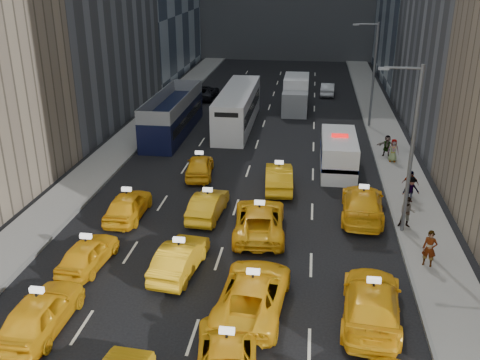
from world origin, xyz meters
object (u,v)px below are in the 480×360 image
(nypd_van, at_px, (338,154))
(double_decker, at_px, (173,114))
(pedestrian_0, at_px, (430,249))
(box_truck, at_px, (296,94))
(city_bus, at_px, (238,108))

(nypd_van, bearing_deg, double_decker, 152.49)
(nypd_van, bearing_deg, pedestrian_0, -73.27)
(nypd_van, distance_m, box_truck, 16.75)
(box_truck, distance_m, pedestrian_0, 29.80)
(double_decker, height_order, box_truck, double_decker)
(box_truck, bearing_deg, city_bus, -132.51)
(nypd_van, relative_size, box_truck, 0.87)
(pedestrian_0, bearing_deg, city_bus, 138.20)
(city_bus, bearing_deg, pedestrian_0, -64.24)
(city_bus, xyz_separation_m, box_truck, (4.87, 6.33, -0.07))
(nypd_van, relative_size, double_decker, 0.52)
(city_bus, distance_m, pedestrian_0, 25.65)
(nypd_van, height_order, city_bus, city_bus)
(pedestrian_0, bearing_deg, box_truck, 124.02)
(city_bus, relative_size, box_truck, 1.81)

